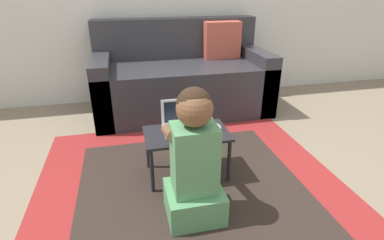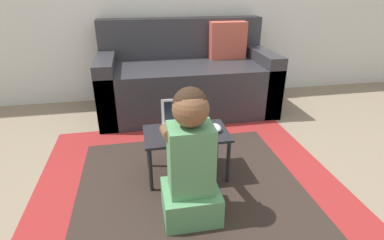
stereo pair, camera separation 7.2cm
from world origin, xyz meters
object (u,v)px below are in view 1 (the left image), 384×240
at_px(couch, 182,80).
at_px(computer_mouse, 216,127).
at_px(laptop_desk, 187,138).
at_px(laptop, 183,125).
at_px(person_seated, 194,162).

distance_m(couch, computer_mouse, 1.17).
bearing_deg(laptop_desk, couch, 79.95).
xyz_separation_m(couch, laptop, (-0.22, -1.13, 0.04)).
bearing_deg(person_seated, couch, 80.84).
bearing_deg(computer_mouse, couch, 89.40).
height_order(laptop_desk, computer_mouse, computer_mouse).
height_order(couch, computer_mouse, couch).
bearing_deg(laptop, laptop_desk, -67.55).
xyz_separation_m(laptop_desk, computer_mouse, (0.19, -0.01, 0.06)).
distance_m(laptop, person_seated, 0.42).
bearing_deg(computer_mouse, person_seated, -122.11).
relative_size(laptop_desk, computer_mouse, 5.05).
height_order(laptop, computer_mouse, laptop).
distance_m(laptop, computer_mouse, 0.21).
bearing_deg(laptop_desk, computer_mouse, -1.54).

